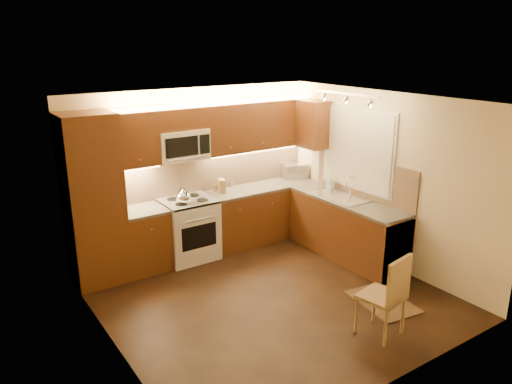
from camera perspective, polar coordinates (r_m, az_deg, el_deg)
floor at (r=6.54m, az=1.65°, el=-11.94°), size 4.00×4.00×0.01m
ceiling at (r=5.76m, az=1.86°, el=10.36°), size 4.00×4.00×0.01m
wall_back at (r=7.68m, az=-7.02°, el=2.46°), size 4.00×0.01×2.50m
wall_front at (r=4.68m, az=16.36°, el=-7.95°), size 4.00×0.01×2.50m
wall_left at (r=5.19m, az=-16.54°, el=-5.41°), size 0.01×4.00×2.50m
wall_right at (r=7.34m, az=14.53°, el=1.34°), size 0.01×4.00×2.50m
pantry at (r=6.86m, az=-18.13°, el=-0.94°), size 0.70×0.60×2.30m
base_cab_back_left at (r=7.29m, az=-12.64°, el=-5.44°), size 0.62×0.60×0.86m
counter_back_left at (r=7.14m, az=-12.87°, el=-2.10°), size 0.62×0.60×0.04m
base_cab_back_right at (r=8.18m, az=0.65°, el=-2.49°), size 1.92×0.60×0.86m
counter_back_right at (r=8.04m, az=0.66°, el=0.53°), size 1.92×0.60×0.04m
base_cab_right at (r=7.64m, az=10.34°, el=-4.23°), size 0.60×2.00×0.86m
counter_right at (r=7.49m, az=10.52°, el=-1.02°), size 0.60×2.00×0.04m
dishwasher at (r=7.20m, az=14.22°, el=-5.86°), size 0.58×0.60×0.84m
backsplash_back at (r=7.84m, az=-4.70°, el=2.46°), size 3.30×0.02×0.60m
backsplash_right at (r=7.60m, az=12.22°, el=1.66°), size 0.02×2.00×0.60m
upper_cab_back_left at (r=7.00m, az=-13.79°, el=5.91°), size 0.62×0.35×0.75m
upper_cab_back_right at (r=7.92m, az=0.16°, el=7.66°), size 1.92×0.35×0.75m
upper_cab_bridge at (r=7.22m, az=-8.75°, el=8.31°), size 0.76×0.35×0.31m
upper_cab_right_corner at (r=8.06m, az=6.55°, el=7.72°), size 0.35×0.50×0.75m
stove at (r=7.51m, az=-7.69°, el=-4.23°), size 0.76×0.65×0.92m
microwave at (r=7.27m, az=-8.57°, el=5.38°), size 0.76×0.38×0.44m
window_frame at (r=7.61m, az=11.57°, el=4.81°), size 0.03×1.44×1.24m
window_blinds at (r=7.59m, az=11.46°, el=4.79°), size 0.02×1.36×1.16m
sink at (r=7.57m, az=9.77°, el=-0.05°), size 0.52×0.86×0.15m
faucet at (r=7.67m, az=10.77°, el=0.71°), size 0.20×0.04×0.30m
track_light_bar at (r=7.06m, az=10.33°, el=11.03°), size 0.04×1.20×0.03m
kettle at (r=7.16m, az=-8.32°, el=-0.42°), size 0.26×0.26×0.24m
toaster_oven at (r=8.53m, az=4.37°, el=2.45°), size 0.48×0.40×0.25m
knife_block at (r=7.70m, az=-3.94°, el=0.71°), size 0.14×0.17×0.21m
spice_jar_a at (r=7.90m, az=-3.87°, el=0.72°), size 0.05×0.05×0.10m
spice_jar_b at (r=7.80m, az=-4.67°, el=0.49°), size 0.05×0.05×0.10m
spice_jar_c at (r=8.00m, az=-2.79°, el=0.95°), size 0.05×0.05×0.11m
spice_jar_d at (r=7.89m, az=-4.09°, el=0.68°), size 0.05×0.05×0.10m
soap_bottle at (r=7.97m, az=8.49°, el=1.09°), size 0.09×0.10×0.20m
rug at (r=6.62m, az=14.31°, el=-12.07°), size 0.69×0.93×0.01m
dining_chair at (r=5.76m, az=14.16°, el=-11.30°), size 0.50×0.50×0.98m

